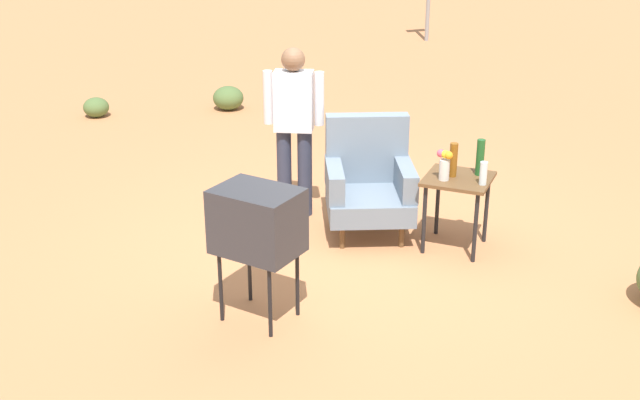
# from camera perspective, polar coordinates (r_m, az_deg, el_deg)

# --- Properties ---
(ground_plane) EXTENTS (60.00, 60.00, 0.00)m
(ground_plane) POSITION_cam_1_polar(r_m,az_deg,el_deg) (7.33, 1.83, -2.79)
(ground_plane) COLOR #C17A4C
(armchair) EXTENTS (1.02, 1.03, 1.06)m
(armchair) POSITION_cam_1_polar(r_m,az_deg,el_deg) (7.32, 3.48, 1.39)
(armchair) COLOR brown
(armchair) RESTS_ON ground
(side_table) EXTENTS (0.56, 0.56, 0.67)m
(side_table) POSITION_cam_1_polar(r_m,az_deg,el_deg) (7.05, 9.78, 0.84)
(side_table) COLOR black
(side_table) RESTS_ON ground
(tv_on_stand) EXTENTS (0.66, 0.52, 1.03)m
(tv_on_stand) POSITION_cam_1_polar(r_m,az_deg,el_deg) (5.74, -4.48, -1.57)
(tv_on_stand) COLOR black
(tv_on_stand) RESTS_ON ground
(person_standing) EXTENTS (0.55, 0.32, 1.64)m
(person_standing) POSITION_cam_1_polar(r_m,az_deg,el_deg) (7.55, -1.87, 5.59)
(person_standing) COLOR #2D3347
(person_standing) RESTS_ON ground
(bottle_tall_amber) EXTENTS (0.07, 0.07, 0.30)m
(bottle_tall_amber) POSITION_cam_1_polar(r_m,az_deg,el_deg) (6.98, 9.49, 2.84)
(bottle_tall_amber) COLOR brown
(bottle_tall_amber) RESTS_ON side_table
(bottle_short_clear) EXTENTS (0.06, 0.06, 0.20)m
(bottle_short_clear) POSITION_cam_1_polar(r_m,az_deg,el_deg) (6.85, 11.57, 1.88)
(bottle_short_clear) COLOR silver
(bottle_short_clear) RESTS_ON side_table
(bottle_wine_green) EXTENTS (0.07, 0.07, 0.32)m
(bottle_wine_green) POSITION_cam_1_polar(r_m,az_deg,el_deg) (7.06, 11.35, 3.00)
(bottle_wine_green) COLOR #1E5623
(bottle_wine_green) RESTS_ON side_table
(flower_vase) EXTENTS (0.15, 0.10, 0.27)m
(flower_vase) POSITION_cam_1_polar(r_m,az_deg,el_deg) (6.89, 8.87, 2.59)
(flower_vase) COLOR silver
(flower_vase) RESTS_ON side_table
(shrub_mid) EXTENTS (0.43, 0.43, 0.33)m
(shrub_mid) POSITION_cam_1_polar(r_m,az_deg,el_deg) (11.49, -6.56, 7.24)
(shrub_mid) COLOR #516B38
(shrub_mid) RESTS_ON ground
(shrub_lone) EXTENTS (0.35, 0.35, 0.27)m
(shrub_lone) POSITION_cam_1_polar(r_m,az_deg,el_deg) (11.48, -15.67, 6.39)
(shrub_lone) COLOR #516B38
(shrub_lone) RESTS_ON ground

